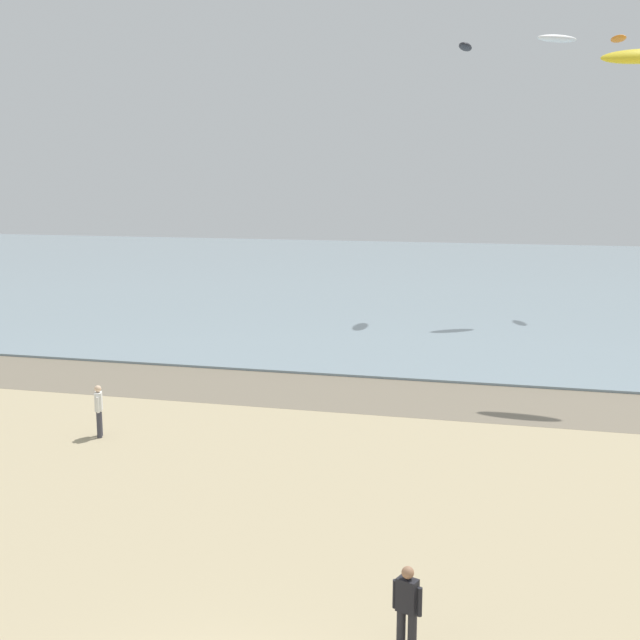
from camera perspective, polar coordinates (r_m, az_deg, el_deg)
name	(u,v)px	position (r m, az deg, el deg)	size (l,w,h in m)	color
wet_sand_strip	(393,396)	(31.22, 5.20, -5.39)	(120.00, 5.21, 0.01)	#7A6D59
sea	(464,278)	(68.01, 10.11, 2.96)	(160.00, 70.00, 0.10)	#7F939E
person_mid_beach	(99,409)	(27.16, -15.32, -6.09)	(0.34, 0.53, 1.71)	#383842
person_by_waterline	(407,609)	(14.98, 6.15, -19.60)	(0.54, 0.33, 1.71)	#232328
kite_aloft_0	(618,39)	(54.17, 20.29, 18.10)	(1.81, 0.58, 0.29)	orange
kite_aloft_1	(465,47)	(50.40, 10.21, 18.42)	(2.37, 0.76, 0.38)	black
kite_aloft_6	(557,39)	(50.45, 16.37, 18.50)	(2.62, 0.84, 0.42)	white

